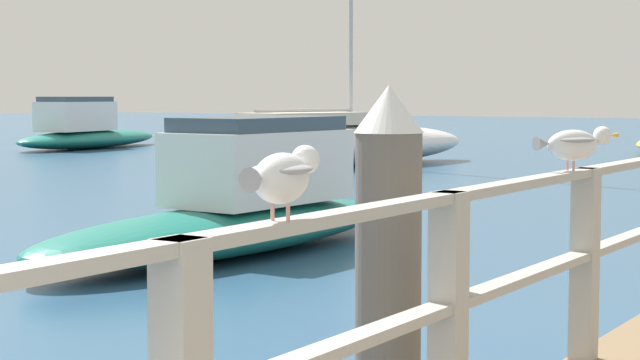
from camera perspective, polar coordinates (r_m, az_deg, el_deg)
The scene contains 6 objects.
dock_piling_near at distance 4.48m, azimuth 3.68°, elevation -6.06°, with size 0.29×0.29×1.76m.
seagull_foreground at distance 3.10m, azimuth -2.02°, elevation 0.28°, with size 0.21×0.48×0.21m.
seagull_background at distance 5.31m, azimuth 13.52°, elevation 1.94°, with size 0.31×0.42×0.21m.
boat_1 at distance 25.56m, azimuth 0.88°, elevation 2.00°, with size 4.51×8.99×9.96m.
boat_2 at distance 11.74m, azimuth -4.42°, elevation -1.44°, with size 1.87×5.66×1.47m.
boat_3 at distance 35.12m, azimuth -12.52°, elevation 2.58°, with size 3.05×7.08×1.68m.
Camera 1 is at (0.54, 0.30, 1.72)m, focal length 59.44 mm.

